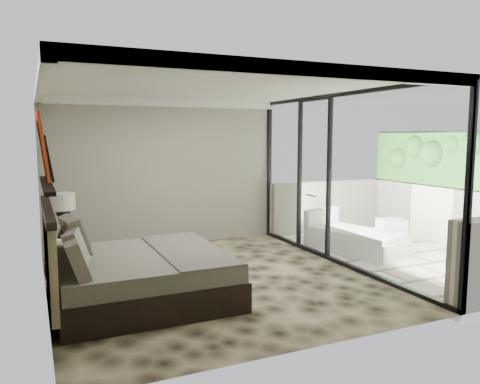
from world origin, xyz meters
name	(u,v)px	position (x,y,z in m)	size (l,w,h in m)	color
floor	(211,280)	(0.00, 0.00, 0.00)	(5.00, 5.00, 0.00)	black
ceiling	(210,87)	(0.00, 0.00, 2.79)	(4.50, 5.00, 0.02)	silver
back_wall	(165,173)	(0.00, 2.49, 1.40)	(4.50, 0.02, 2.80)	gray
left_wall	(42,193)	(-2.24, 0.00, 1.40)	(0.02, 5.00, 2.80)	gray
glass_wall	(340,180)	(2.25, 0.00, 1.40)	(0.08, 5.00, 2.80)	white
terrace_slab	(406,257)	(3.75, 0.00, -0.06)	(3.00, 5.00, 0.12)	beige
parapet_far	(462,218)	(5.10, 0.00, 0.55)	(0.30, 5.00, 1.10)	beige
foliage_hedge	(465,161)	(5.10, 0.00, 1.65)	(0.36, 4.60, 1.10)	#367C26
picture_ledge	(47,185)	(-2.18, 0.10, 1.50)	(0.12, 2.20, 0.05)	black
bed	(134,273)	(-1.21, -0.40, 0.36)	(2.22, 2.15, 1.23)	black
nightstand	(64,255)	(-1.95, 1.45, 0.24)	(0.48, 0.48, 0.48)	black
table_lamp	(63,209)	(-1.93, 1.48, 0.97)	(0.39, 0.39, 0.71)	black
abstract_canvas	(43,146)	(-2.19, 0.47, 1.97)	(0.04, 0.90, 0.90)	#AA520E
framed_print	(48,158)	(-2.14, 0.31, 1.82)	(0.03, 0.50, 0.60)	black
ottoman	(391,231)	(4.12, 0.81, 0.24)	(0.47, 0.47, 0.47)	silver
lounger	(353,239)	(3.01, 0.57, 0.22)	(1.31, 1.95, 0.70)	silver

